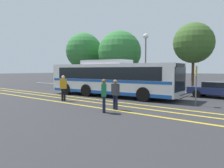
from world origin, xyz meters
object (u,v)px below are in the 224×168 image
pedestrian_2 (104,94)px  tree_2 (194,43)px  parked_car_3 (218,90)px  transit_bus (112,78)px  tree_0 (120,52)px  parked_car_2 (148,85)px  street_lamp (146,47)px  pedestrian_0 (115,93)px  parked_car_0 (72,81)px  pedestrian_1 (63,86)px  tree_3 (84,51)px  parked_car_1 (104,83)px  bus_stop_sign (196,81)px

pedestrian_2 → tree_2: tree_2 is taller
parked_car_3 → tree_2: tree_2 is taller
transit_bus → tree_0: (-4.88, 7.55, 2.76)m
parked_car_2 → street_lamp: bearing=-146.9°
transit_bus → pedestrian_0: bearing=36.0°
transit_bus → street_lamp: bearing=-177.4°
transit_bus → parked_car_0: transit_bus is taller
tree_0 → parked_car_2: bearing=-27.6°
pedestrian_1 → tree_0: size_ratio=0.26×
pedestrian_0 → tree_2: 14.86m
street_lamp → tree_2: (4.13, 2.85, 0.33)m
parked_car_3 → tree_3: 18.14m
tree_0 → parked_car_1: bearing=-88.0°
transit_bus → parked_car_3: size_ratio=2.68×
parked_car_3 → pedestrian_1: pedestrian_1 is taller
bus_stop_sign → transit_bus: bearing=-98.7°
parked_car_0 → parked_car_3: parked_car_0 is taller
street_lamp → tree_0: tree_0 is taller
parked_car_3 → street_lamp: 9.21m
parked_car_0 → bus_stop_sign: (17.07, -5.09, 0.83)m
parked_car_0 → parked_car_2: size_ratio=1.10×
transit_bus → tree_3: bearing=-128.3°
pedestrian_0 → tree_2: (-0.66, 14.28, 4.06)m
parked_car_0 → pedestrian_2: bearing=52.4°
pedestrian_1 → pedestrian_2: (4.91, -1.32, -0.05)m
pedestrian_0 → transit_bus: bearing=135.7°
bus_stop_sign → pedestrian_2: bearing=-35.6°
transit_bus → pedestrian_0: size_ratio=7.00×
transit_bus → parked_car_2: bearing=165.6°
parked_car_3 → tree_0: tree_0 is taller
parked_car_3 → tree_3: size_ratio=0.61×
tree_0 → bus_stop_sign: bearing=-34.3°
pedestrian_2 → tree_0: size_ratio=0.25×
parked_car_0 → parked_car_3: bearing=87.0°
parked_car_1 → pedestrian_2: bearing=-139.7°
tree_2 → bus_stop_sign: bearing=-70.4°
parked_car_2 → tree_3: bearing=-104.6°
pedestrian_1 → tree_2: bearing=-130.6°
pedestrian_2 → street_lamp: bearing=-13.7°
transit_bus → parked_car_1: 6.65m
pedestrian_1 → tree_2: tree_2 is taller
parked_car_0 → tree_0: (5.31, 2.93, 3.57)m
pedestrian_2 → tree_3: bearing=14.3°
street_lamp → bus_stop_sign: bearing=-43.5°
parked_car_1 → tree_3: 7.40m
parked_car_2 → tree_3: 12.20m
tree_3 → tree_0: bearing=5.8°
parked_car_3 → bus_stop_sign: bearing=1.2°
pedestrian_0 → tree_2: bearing=97.5°
parked_car_2 → tree_2: bearing=152.0°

